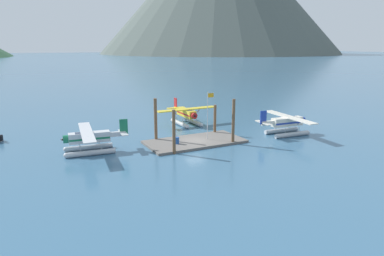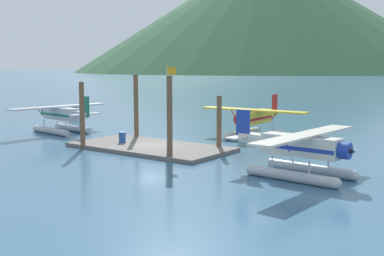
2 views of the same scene
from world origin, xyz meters
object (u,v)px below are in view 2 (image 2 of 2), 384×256
seaplane_cream_stbd_aft (301,152)px  seaplane_silver_port_fwd (61,117)px  fuel_drum (122,137)px  seaplane_yellow_bow_right (254,121)px  flagpole (168,97)px  boat_grey_open_west (73,112)px

seaplane_cream_stbd_aft → seaplane_silver_port_fwd: bearing=171.1°
fuel_drum → seaplane_silver_port_fwd: bearing=167.9°
fuel_drum → seaplane_silver_port_fwd: (-10.59, 2.26, 0.84)m
seaplane_silver_port_fwd → seaplane_yellow_bow_right: bearing=25.9°
flagpole → fuel_drum: 5.93m
flagpole → seaplane_silver_port_fwd: bearing=172.4°
flagpole → boat_grey_open_west: 30.55m
seaplane_silver_port_fwd → flagpole: bearing=-7.6°
seaplane_yellow_bow_right → seaplane_silver_port_fwd: bearing=-154.1°
flagpole → boat_grey_open_west: size_ratio=1.46×
flagpole → seaplane_cream_stbd_aft: bearing=-10.5°
flagpole → seaplane_cream_stbd_aft: flagpole is taller
fuel_drum → seaplane_cream_stbd_aft: bearing=-6.8°
fuel_drum → seaplane_yellow_bow_right: size_ratio=0.08×
fuel_drum → seaplane_silver_port_fwd: size_ratio=0.08×
seaplane_cream_stbd_aft → boat_grey_open_west: (-39.12, 15.65, -1.09)m
flagpole → fuel_drum: flagpole is taller
fuel_drum → seaplane_cream_stbd_aft: 16.85m
fuel_drum → seaplane_silver_port_fwd: seaplane_silver_port_fwd is taller
seaplane_cream_stbd_aft → boat_grey_open_west: bearing=158.2°
flagpole → seaplane_cream_stbd_aft: (11.94, -2.22, -2.68)m
seaplane_silver_port_fwd → boat_grey_open_west: (-11.82, 11.39, -1.09)m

